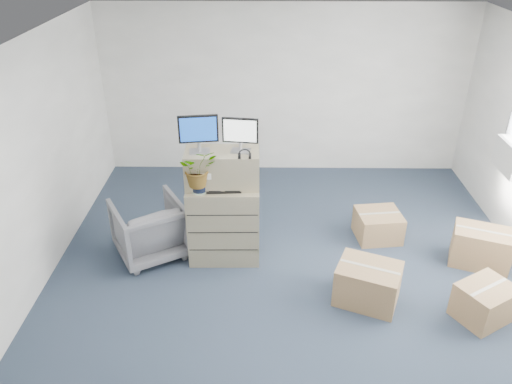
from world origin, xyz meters
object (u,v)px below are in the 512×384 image
(office_chair, at_px, (149,226))
(filing_cabinet_lower, at_px, (224,222))
(monitor_left, at_px, (198,132))
(monitor_right, at_px, (240,133))
(water_bottle, at_px, (231,175))
(keyboard, at_px, (224,190))
(potted_plant, at_px, (198,172))

(office_chair, bearing_deg, filing_cabinet_lower, 148.17)
(monitor_left, relative_size, monitor_right, 1.09)
(monitor_left, relative_size, water_bottle, 1.87)
(keyboard, bearing_deg, water_bottle, 59.59)
(monitor_left, relative_size, potted_plant, 0.79)
(monitor_right, xyz_separation_m, keyboard, (-0.20, -0.15, -0.67))
(potted_plant, bearing_deg, monitor_right, 20.74)
(potted_plant, bearing_deg, monitor_left, 88.08)
(water_bottle, height_order, potted_plant, potted_plant)
(monitor_left, distance_m, monitor_right, 0.49)
(keyboard, relative_size, potted_plant, 0.72)
(monitor_left, height_order, water_bottle, monitor_left)
(filing_cabinet_lower, bearing_deg, water_bottle, 28.57)
(monitor_left, xyz_separation_m, monitor_right, (0.48, 0.02, -0.02))
(water_bottle, relative_size, potted_plant, 0.43)
(water_bottle, bearing_deg, keyboard, -116.80)
(monitor_right, bearing_deg, potted_plant, -152.02)
(keyboard, bearing_deg, monitor_right, 33.34)
(filing_cabinet_lower, bearing_deg, office_chair, 176.93)
(filing_cabinet_lower, bearing_deg, potted_plant, -153.52)
(water_bottle, bearing_deg, monitor_right, -6.67)
(monitor_right, relative_size, water_bottle, 1.71)
(keyboard, height_order, potted_plant, potted_plant)
(monitor_left, relative_size, office_chair, 0.55)
(monitor_right, distance_m, office_chair, 1.76)
(monitor_right, xyz_separation_m, office_chair, (-1.20, -0.01, -1.29))
(monitor_right, distance_m, water_bottle, 0.57)
(monitor_left, bearing_deg, water_bottle, -2.86)
(monitor_left, height_order, monitor_right, monitor_left)
(filing_cabinet_lower, xyz_separation_m, office_chair, (-0.98, 0.03, -0.09))
(potted_plant, distance_m, office_chair, 1.14)
(monitor_right, bearing_deg, keyboard, -135.81)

